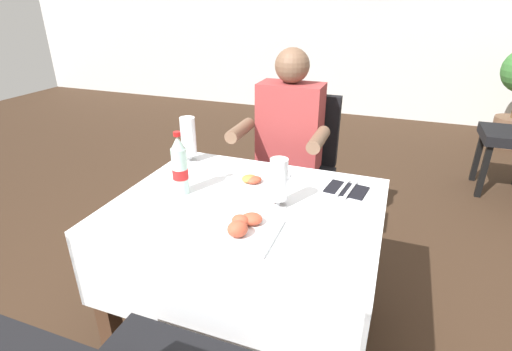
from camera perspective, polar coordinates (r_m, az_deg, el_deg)
The scene contains 10 objects.
back_wall at distance 5.53m, azimuth 16.90°, elevation 23.32°, with size 11.00×0.12×2.89m, color silver.
main_dining_table at distance 1.68m, azimuth -1.21°, elevation -9.17°, with size 1.07×0.87×0.73m.
chair_far_diner_seat at distance 2.37m, azimuth 6.15°, elevation 1.33°, with size 0.44×0.50×0.97m.
seated_diner_far at distance 2.23m, azimuth 4.55°, elevation 4.14°, with size 0.50×0.46×1.26m.
plate_near_camera at distance 1.39m, azimuth -1.96°, elevation -7.74°, with size 0.25×0.25×0.07m.
plate_far_diner at distance 1.75m, azimuth 0.22°, elevation -0.70°, with size 0.23×0.23×0.04m.
beer_glass_left at distance 1.98m, azimuth -9.97°, elevation 5.29°, with size 0.08×0.08×0.23m.
beer_glass_middle at distance 1.51m, azimuth 3.38°, elevation -1.10°, with size 0.07×0.07×0.21m.
cola_bottle_primary at distance 1.64m, azimuth -11.22°, elevation 1.24°, with size 0.07×0.07×0.28m.
napkin_cutlery_set at distance 1.73m, azimuth 13.28°, elevation -2.00°, with size 0.19×0.20×0.01m.
Camera 1 is at (0.48, -1.15, 1.50)m, focal length 26.97 mm.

